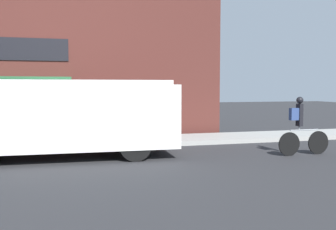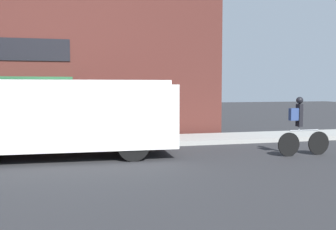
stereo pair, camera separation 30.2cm
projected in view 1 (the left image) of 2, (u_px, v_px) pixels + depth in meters
ground_plane at (66, 151)px, 12.51m from camera, size 70.00×70.00×0.00m
sidewalk at (65, 144)px, 13.49m from camera, size 28.00×2.05×0.16m
storefront at (62, 64)px, 14.65m from camera, size 12.58×0.98×5.80m
school_bus at (70, 117)px, 11.23m from camera, size 6.77×2.79×2.23m
cyclist at (301, 128)px, 11.69m from camera, size 1.73×0.21×1.75m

